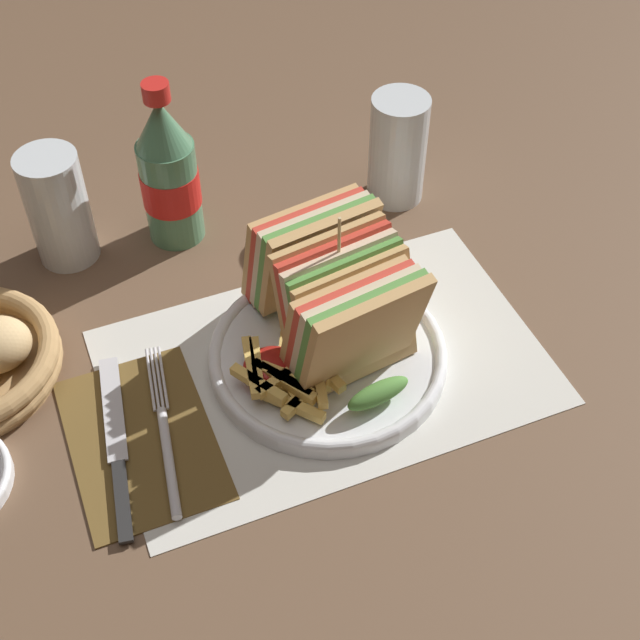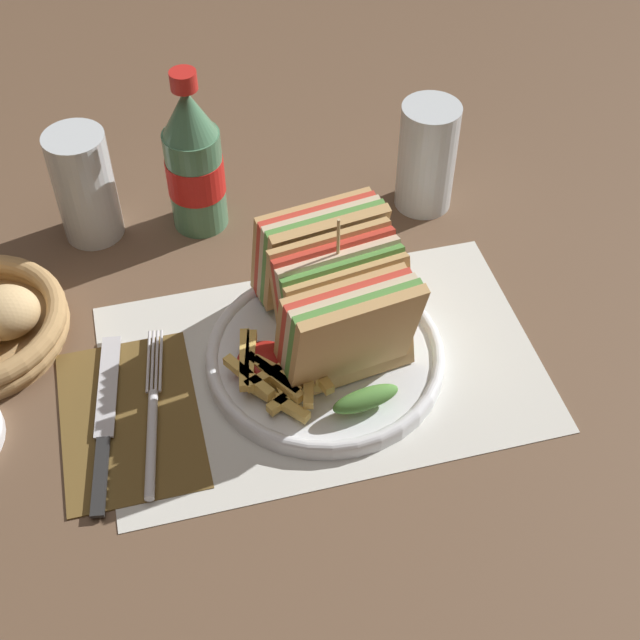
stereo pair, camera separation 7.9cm
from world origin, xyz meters
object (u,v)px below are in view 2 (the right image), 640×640
at_px(club_sandwich, 336,297).
at_px(glass_far, 86,192).
at_px(plate_main, 325,356).
at_px(fork, 152,425).
at_px(glass_near, 426,163).
at_px(knife, 105,422).
at_px(coke_bottle_near, 194,162).

distance_m(club_sandwich, glass_far, 0.32).
xyz_separation_m(plate_main, club_sandwich, (0.01, 0.01, 0.06)).
relative_size(fork, glass_near, 1.49).
bearing_deg(glass_near, plate_main, -129.35).
bearing_deg(club_sandwich, glass_far, 132.30).
distance_m(fork, glass_far, 0.29).
bearing_deg(glass_far, glass_near, -6.38).
bearing_deg(club_sandwich, glass_near, 51.09).
distance_m(plate_main, knife, 0.22).
bearing_deg(club_sandwich, fork, -164.13).
height_order(club_sandwich, glass_near, club_sandwich).
relative_size(club_sandwich, glass_near, 1.65).
height_order(club_sandwich, knife, club_sandwich).
bearing_deg(glass_near, glass_far, 173.62).
distance_m(coke_bottle_near, glass_far, 0.12).
distance_m(glass_near, glass_far, 0.37).
bearing_deg(knife, coke_bottle_near, 72.20).
relative_size(plate_main, fork, 1.20).
distance_m(plate_main, coke_bottle_near, 0.26).
xyz_separation_m(club_sandwich, glass_far, (-0.21, 0.24, -0.02)).
bearing_deg(knife, club_sandwich, 17.96).
xyz_separation_m(plate_main, coke_bottle_near, (-0.08, 0.24, 0.07)).
bearing_deg(coke_bottle_near, club_sandwich, -66.69).
xyz_separation_m(fork, knife, (-0.04, 0.02, -0.00)).
relative_size(club_sandwich, knife, 1.06).
height_order(knife, coke_bottle_near, coke_bottle_near).
bearing_deg(glass_near, knife, -148.96).
height_order(club_sandwich, fork, club_sandwich).
bearing_deg(fork, plate_main, 21.73).
height_order(plate_main, fork, plate_main).
bearing_deg(fork, knife, 167.72).
bearing_deg(plate_main, club_sandwich, 44.76).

